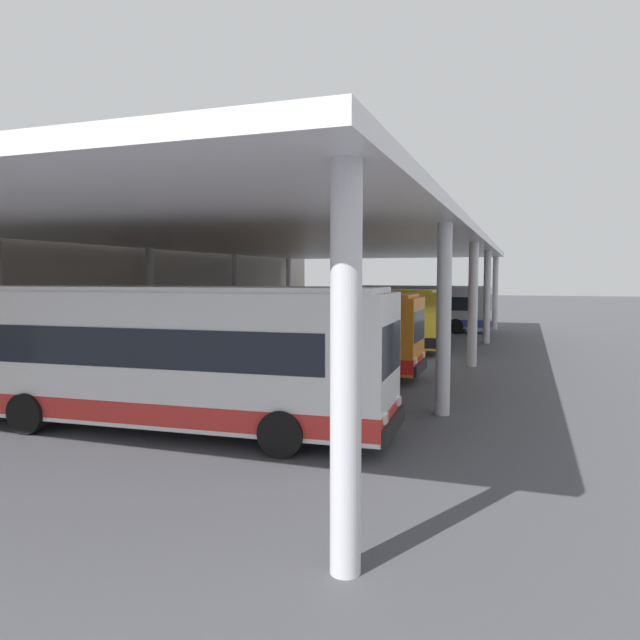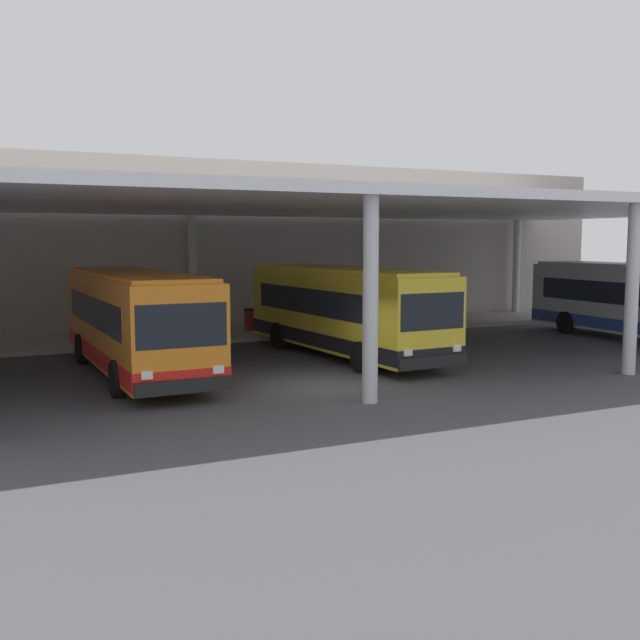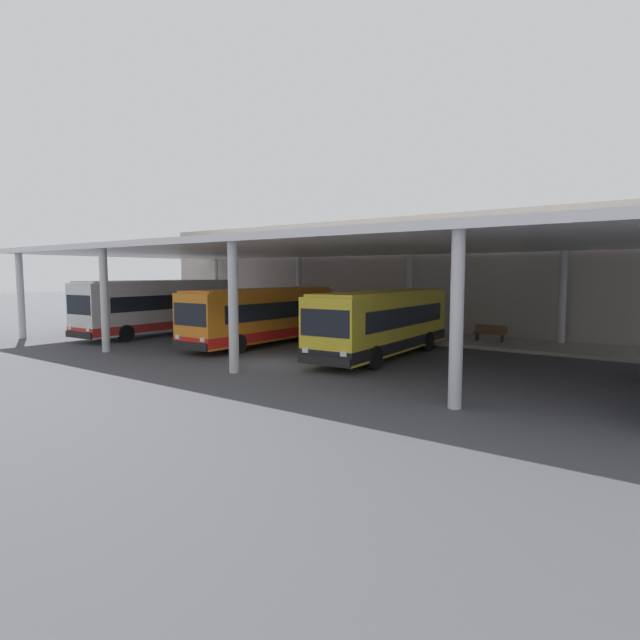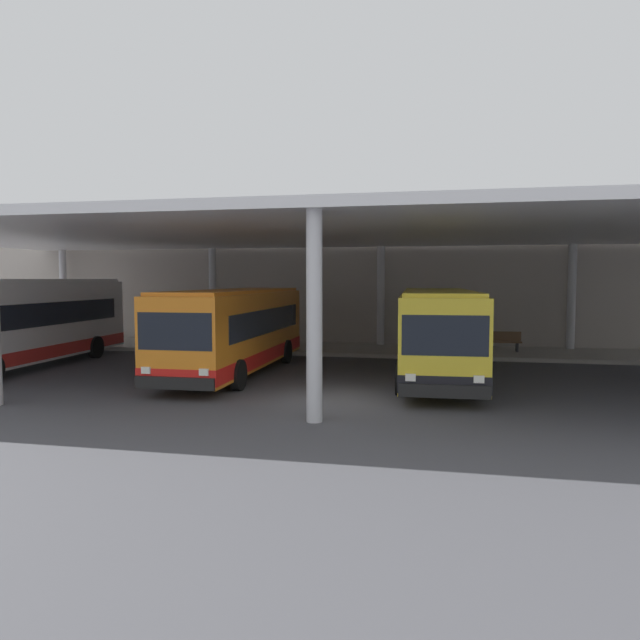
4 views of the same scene
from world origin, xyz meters
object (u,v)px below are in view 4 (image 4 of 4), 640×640
object	(u,v)px
bus_nearest_bay	(25,322)
bus_middle_bay	(437,333)
banner_sign	(110,309)
bus_second_bay	(235,330)
trash_bin	(419,339)
bench_waiting	(501,341)

from	to	relation	value
bus_nearest_bay	bus_middle_bay	bearing A→B (deg)	2.91
bus_middle_bay	banner_sign	world-z (taller)	banner_sign
bus_second_bay	trash_bin	world-z (taller)	bus_second_bay
banner_sign	bus_nearest_bay	bearing A→B (deg)	-84.25
bus_second_bay	trash_bin	size ratio (longest dim) A/B	10.77
bench_waiting	trash_bin	distance (m)	3.84
bus_second_bay	bench_waiting	xyz separation A→B (m)	(10.39, 7.64, -0.99)
bus_nearest_bay	trash_bin	world-z (taller)	bus_nearest_bay
bench_waiting	bus_middle_bay	bearing A→B (deg)	-111.91
bus_second_bay	banner_sign	size ratio (longest dim) A/B	3.30
bus_second_bay	bench_waiting	world-z (taller)	bus_second_bay
bus_middle_bay	banner_sign	distance (m)	18.08
bus_middle_bay	trash_bin	xyz separation A→B (m)	(-0.91, 7.13, -0.98)
bus_second_bay	trash_bin	bearing A→B (deg)	48.85
bus_nearest_bay	bus_middle_bay	distance (m)	16.20
bus_middle_bay	bus_nearest_bay	bearing A→B (deg)	-177.09
trash_bin	bus_second_bay	bearing A→B (deg)	-131.15
bus_nearest_bay	bus_second_bay	size ratio (longest dim) A/B	1.08
banner_sign	bus_middle_bay	bearing A→B (deg)	-20.72
bus_nearest_bay	bench_waiting	bearing A→B (deg)	22.96
bus_middle_bay	bench_waiting	bearing A→B (deg)	68.09
bus_second_bay	bus_middle_bay	xyz separation A→B (m)	(7.46, 0.36, 0.00)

